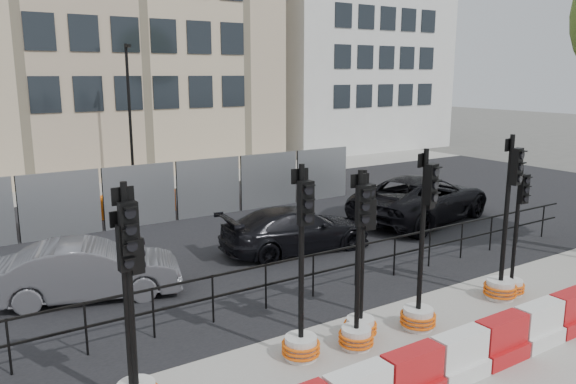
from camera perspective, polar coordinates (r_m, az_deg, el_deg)
ground at (r=11.65m, az=6.07°, el=-12.52°), size 120.00×120.00×0.00m
sidewalk_near at (r=9.78m, az=17.79°, el=-18.08°), size 40.00×6.00×0.02m
road at (r=17.30m, az=-8.72°, el=-4.30°), size 40.00×14.00×0.03m
sidewalk_far at (r=25.56m, az=-17.12°, el=0.58°), size 40.00×4.00×0.02m
building_white at (r=38.53m, az=5.37°, el=16.63°), size 12.00×9.06×16.00m
kerb_railing at (r=12.28m, az=2.58°, el=-7.70°), size 18.00×0.04×1.00m
heras_fencing at (r=19.64m, az=-12.20°, el=-0.47°), size 14.33×1.72×2.00m
lamp_post_far at (r=24.33m, az=-15.77°, el=7.75°), size 0.12×0.56×6.00m
barrier_row at (r=9.72m, az=16.98°, el=-15.84°), size 15.70×0.50×0.80m
traffic_signal_a at (r=8.71m, az=-15.28°, el=-16.67°), size 0.67×0.67×3.39m
traffic_signal_b at (r=8.71m, az=-15.62°, el=-16.49°), size 0.60×0.60×3.06m
traffic_signal_c at (r=9.76m, az=1.37°, el=-12.98°), size 0.67×0.67×3.40m
traffic_signal_d at (r=10.15m, az=7.11°, el=-11.61°), size 0.64×0.64×3.24m
traffic_signal_e at (r=10.60m, az=7.46°, el=-11.27°), size 0.62×0.62×3.16m
traffic_signal_f at (r=11.06m, az=13.30°, el=-9.48°), size 0.69×0.69×3.49m
traffic_signal_g at (r=13.38m, az=21.88°, el=-7.25°), size 0.58×0.58×2.96m
traffic_signal_h at (r=13.01m, az=20.97°, el=-7.11°), size 0.71×0.71×3.59m
car_b at (r=12.99m, az=-19.59°, el=-7.51°), size 3.46×4.61×1.28m
car_c at (r=15.44m, az=0.84°, el=-3.82°), size 2.54×4.59×1.24m
car_d at (r=19.10m, az=13.46°, el=-0.63°), size 4.80×6.56×1.53m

